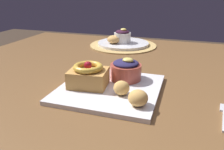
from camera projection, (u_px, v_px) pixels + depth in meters
name	position (u px, v px, depth m)	size (l,w,h in m)	color
dining_table	(143.00, 94.00, 0.82)	(1.48, 1.05, 0.73)	brown
woven_placemat	(123.00, 45.00, 1.15)	(0.33, 0.33, 0.01)	tan
front_plate	(110.00, 89.00, 0.65)	(0.27, 0.27, 0.01)	white
cake_slice	(88.00, 75.00, 0.65)	(0.11, 0.10, 0.07)	#C68E47
berry_ramekin	(126.00, 70.00, 0.70)	(0.09, 0.09, 0.07)	#B24C3D
fritter_front	(138.00, 98.00, 0.54)	(0.05, 0.05, 0.04)	tan
fritter_middle	(122.00, 88.00, 0.60)	(0.04, 0.04, 0.04)	tan
back_plate	(123.00, 43.00, 1.14)	(0.25, 0.25, 0.01)	white
back_ramekin	(122.00, 36.00, 1.13)	(0.08, 0.08, 0.07)	white
back_pastry	(114.00, 39.00, 1.11)	(0.06, 0.06, 0.04)	tan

